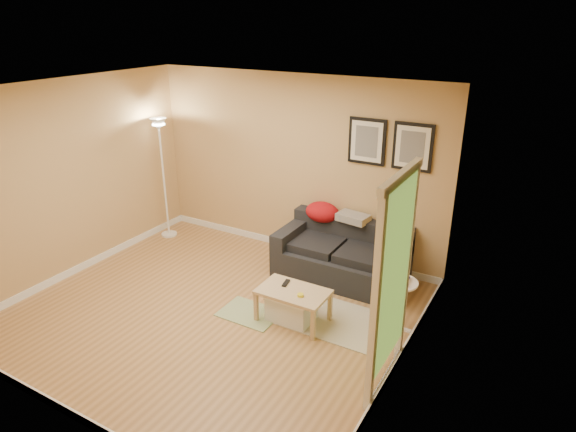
# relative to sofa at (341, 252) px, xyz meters

# --- Properties ---
(floor) EXTENTS (4.50, 4.50, 0.00)m
(floor) POSITION_rel_sofa_xyz_m (-0.98, -1.53, -0.38)
(floor) COLOR #AF7F4B
(floor) RESTS_ON ground
(ceiling) EXTENTS (4.50, 4.50, 0.00)m
(ceiling) POSITION_rel_sofa_xyz_m (-0.98, -1.53, 2.23)
(ceiling) COLOR white
(ceiling) RESTS_ON wall_back
(wall_back) EXTENTS (4.50, 0.00, 4.50)m
(wall_back) POSITION_rel_sofa_xyz_m (-0.98, 0.47, 0.92)
(wall_back) COLOR tan
(wall_back) RESTS_ON ground
(wall_front) EXTENTS (4.50, 0.00, 4.50)m
(wall_front) POSITION_rel_sofa_xyz_m (-0.98, -3.53, 0.92)
(wall_front) COLOR tan
(wall_front) RESTS_ON ground
(wall_left) EXTENTS (0.00, 4.00, 4.00)m
(wall_left) POSITION_rel_sofa_xyz_m (-3.23, -1.53, 0.92)
(wall_left) COLOR tan
(wall_left) RESTS_ON ground
(wall_right) EXTENTS (0.00, 4.00, 4.00)m
(wall_right) POSITION_rel_sofa_xyz_m (1.27, -1.53, 0.92)
(wall_right) COLOR tan
(wall_right) RESTS_ON ground
(baseboard_back) EXTENTS (4.50, 0.02, 0.10)m
(baseboard_back) POSITION_rel_sofa_xyz_m (-0.98, 0.46, -0.33)
(baseboard_back) COLOR white
(baseboard_back) RESTS_ON ground
(baseboard_front) EXTENTS (4.50, 0.02, 0.10)m
(baseboard_front) POSITION_rel_sofa_xyz_m (-0.98, -3.52, -0.33)
(baseboard_front) COLOR white
(baseboard_front) RESTS_ON ground
(baseboard_left) EXTENTS (0.02, 4.00, 0.10)m
(baseboard_left) POSITION_rel_sofa_xyz_m (-3.22, -1.53, -0.33)
(baseboard_left) COLOR white
(baseboard_left) RESTS_ON ground
(baseboard_right) EXTENTS (0.02, 4.00, 0.10)m
(baseboard_right) POSITION_rel_sofa_xyz_m (1.26, -1.53, -0.33)
(baseboard_right) COLOR white
(baseboard_right) RESTS_ON ground
(sofa) EXTENTS (1.70, 0.90, 0.75)m
(sofa) POSITION_rel_sofa_xyz_m (0.00, 0.00, 0.00)
(sofa) COLOR black
(sofa) RESTS_ON ground
(red_throw) EXTENTS (0.48, 0.36, 0.28)m
(red_throw) POSITION_rel_sofa_xyz_m (-0.43, 0.28, 0.40)
(red_throw) COLOR #AD0F18
(red_throw) RESTS_ON sofa
(plaid_throw) EXTENTS (0.45, 0.32, 0.10)m
(plaid_throw) POSITION_rel_sofa_xyz_m (0.03, 0.28, 0.41)
(plaid_throw) COLOR tan
(plaid_throw) RESTS_ON sofa
(framed_print_left) EXTENTS (0.50, 0.04, 0.60)m
(framed_print_left) POSITION_rel_sofa_xyz_m (0.10, 0.45, 1.43)
(framed_print_left) COLOR black
(framed_print_left) RESTS_ON wall_back
(framed_print_right) EXTENTS (0.50, 0.04, 0.60)m
(framed_print_right) POSITION_rel_sofa_xyz_m (0.70, 0.45, 1.43)
(framed_print_right) COLOR black
(framed_print_right) RESTS_ON wall_back
(area_rug) EXTENTS (1.25, 0.85, 0.01)m
(area_rug) POSITION_rel_sofa_xyz_m (0.45, -0.98, -0.37)
(area_rug) COLOR #BFB697
(area_rug) RESTS_ON ground
(green_runner) EXTENTS (0.70, 0.50, 0.01)m
(green_runner) POSITION_rel_sofa_xyz_m (-0.57, -1.36, -0.37)
(green_runner) COLOR #668C4C
(green_runner) RESTS_ON ground
(coffee_table) EXTENTS (0.82, 0.52, 0.40)m
(coffee_table) POSITION_rel_sofa_xyz_m (-0.05, -1.22, -0.17)
(coffee_table) COLOR tan
(coffee_table) RESTS_ON ground
(remote_control) EXTENTS (0.08, 0.17, 0.02)m
(remote_control) POSITION_rel_sofa_xyz_m (-0.20, -1.13, 0.04)
(remote_control) COLOR black
(remote_control) RESTS_ON coffee_table
(tape_roll) EXTENTS (0.07, 0.07, 0.03)m
(tape_roll) POSITION_rel_sofa_xyz_m (0.08, -1.29, 0.04)
(tape_roll) COLOR yellow
(tape_roll) RESTS_ON coffee_table
(storage_bin) EXTENTS (0.53, 0.39, 0.33)m
(storage_bin) POSITION_rel_sofa_xyz_m (-0.08, -1.21, -0.21)
(storage_bin) COLOR white
(storage_bin) RESTS_ON ground
(side_table) EXTENTS (0.40, 0.40, 0.61)m
(side_table) POSITION_rel_sofa_xyz_m (1.04, -0.77, -0.07)
(side_table) COLOR white
(side_table) RESTS_ON ground
(book_stack) EXTENTS (0.20, 0.25, 0.07)m
(book_stack) POSITION_rel_sofa_xyz_m (1.03, -0.77, 0.27)
(book_stack) COLOR #3637A4
(book_stack) RESTS_ON side_table
(floor_lamp) EXTENTS (0.25, 0.25, 1.90)m
(floor_lamp) POSITION_rel_sofa_xyz_m (-2.98, -0.10, 0.53)
(floor_lamp) COLOR white
(floor_lamp) RESTS_ON ground
(doorway) EXTENTS (0.12, 1.01, 2.13)m
(doorway) POSITION_rel_sofa_xyz_m (1.22, -1.68, 0.65)
(doorway) COLOR white
(doorway) RESTS_ON ground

